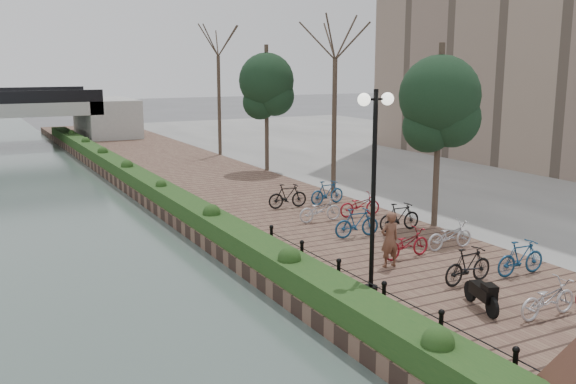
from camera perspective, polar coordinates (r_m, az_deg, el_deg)
promenade at (r=29.06m, az=-4.26°, el=-0.68°), size 8.00×75.00×0.50m
inland_pavement at (r=38.20m, az=18.35°, el=1.66°), size 24.00×75.00×0.50m
hedge at (r=30.17m, az=-12.11°, el=0.61°), size 1.10×56.00×0.60m
chain_fence at (r=14.71m, az=10.84°, el=-10.51°), size 0.10×14.10×0.70m
lamppost at (r=16.17m, az=7.70°, el=3.86°), size 1.02×0.32×5.17m
motorcycle at (r=16.13m, az=16.80°, el=-8.53°), size 0.81×1.44×0.86m
pedestrian at (r=18.72m, az=9.02°, el=-4.18°), size 0.60×0.41×1.63m
bicycle_parking at (r=21.15m, az=10.48°, el=-3.39°), size 2.40×14.69×1.00m
street_trees at (r=26.31m, az=7.94°, el=5.56°), size 3.20×37.12×6.80m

